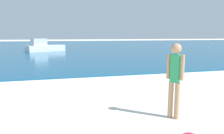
{
  "coord_description": "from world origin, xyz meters",
  "views": [
    {
      "loc": [
        -1.31,
        3.12,
        1.87
      ],
      "look_at": [
        0.34,
        9.6,
        0.83
      ],
      "focal_mm": 32.51,
      "sensor_mm": 36.0,
      "label": 1
    }
  ],
  "objects": [
    {
      "name": "water",
      "position": [
        0.0,
        42.03,
        0.03
      ],
      "size": [
        160.0,
        60.0,
        0.06
      ],
      "primitive_type": "cube",
      "color": "#14567F",
      "rests_on": "ground"
    },
    {
      "name": "person_standing",
      "position": [
        1.13,
        7.05,
        0.97
      ],
      "size": [
        0.28,
        0.32,
        1.7
      ],
      "rotation": [
        0.0,
        0.0,
        2.25
      ],
      "color": "tan",
      "rests_on": "ground"
    },
    {
      "name": "boat_far",
      "position": [
        -3.09,
        27.68,
        0.56
      ],
      "size": [
        4.42,
        3.25,
        1.46
      ],
      "rotation": [
        0.0,
        0.0,
        0.5
      ],
      "color": "white",
      "rests_on": "water"
    }
  ]
}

